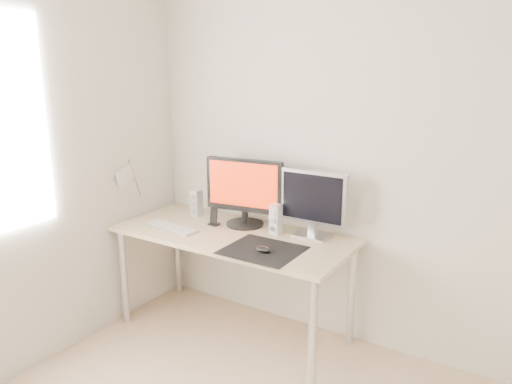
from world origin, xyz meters
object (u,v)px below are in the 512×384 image
at_px(main_monitor, 244,190).
at_px(mouse, 263,249).
at_px(speaker_left, 197,203).
at_px(phone_dock, 214,220).
at_px(desk, 233,244).
at_px(second_monitor, 313,201).
at_px(speaker_right, 276,219).
at_px(keyboard, 172,227).

bearing_deg(main_monitor, mouse, -44.58).
xyz_separation_m(mouse, speaker_left, (-0.78, 0.36, 0.08)).
bearing_deg(speaker_left, phone_dock, -23.24).
relative_size(main_monitor, phone_dock, 4.43).
xyz_separation_m(speaker_left, phone_dock, (0.23, -0.10, -0.06)).
bearing_deg(desk, second_monitor, 23.88).
xyz_separation_m(desk, speaker_left, (-0.43, 0.16, 0.18)).
bearing_deg(mouse, speaker_left, 155.45).
xyz_separation_m(second_monitor, phone_dock, (-0.68, -0.15, -0.20)).
bearing_deg(desk, phone_dock, 162.03).
height_order(desk, speaker_right, speaker_right).
bearing_deg(mouse, second_monitor, 72.95).
distance_m(main_monitor, second_monitor, 0.50).
relative_size(mouse, speaker_right, 0.50).
bearing_deg(second_monitor, speaker_left, -176.86).
height_order(desk, main_monitor, main_monitor).
xyz_separation_m(mouse, main_monitor, (-0.37, 0.37, 0.23)).
relative_size(second_monitor, phone_dock, 3.62).
bearing_deg(mouse, keyboard, 176.33).
bearing_deg(phone_dock, main_monitor, 30.18).
height_order(mouse, desk, mouse).
xyz_separation_m(main_monitor, keyboard, (-0.38, -0.32, -0.25)).
xyz_separation_m(desk, phone_dock, (-0.20, 0.06, 0.12)).
bearing_deg(keyboard, mouse, -3.67).
xyz_separation_m(mouse, desk, (-0.35, 0.19, -0.10)).
bearing_deg(mouse, speaker_right, 107.46).
xyz_separation_m(desk, speaker_right, (0.25, 0.14, 0.18)).
bearing_deg(desk, main_monitor, 95.53).
height_order(desk, second_monitor, second_monitor).
bearing_deg(speaker_left, desk, -20.82).
relative_size(desk, phone_dock, 12.87).
distance_m(desk, keyboard, 0.44).
height_order(keyboard, phone_dock, phone_dock).
relative_size(desk, keyboard, 3.71).
height_order(second_monitor, phone_dock, second_monitor).
height_order(main_monitor, second_monitor, main_monitor).
height_order(mouse, speaker_left, speaker_left).
bearing_deg(main_monitor, speaker_left, -178.77).
distance_m(second_monitor, speaker_right, 0.28).
distance_m(desk, speaker_left, 0.49).
xyz_separation_m(mouse, keyboard, (-0.76, 0.05, -0.01)).
relative_size(mouse, speaker_left, 0.50).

